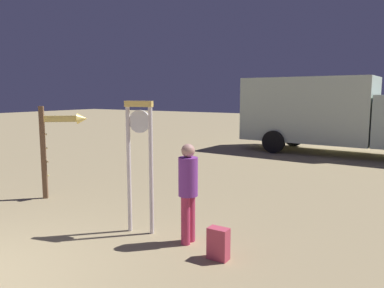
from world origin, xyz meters
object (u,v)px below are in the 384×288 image
arrow_sign (59,136)px  backpack (219,244)px  standing_clock (140,153)px  person_near_clock (188,188)px  box_truck_near (327,112)px

arrow_sign → backpack: size_ratio=4.51×
standing_clock → arrow_sign: 3.00m
arrow_sign → person_near_clock: (3.85, -0.65, -0.53)m
standing_clock → backpack: 2.00m
person_near_clock → backpack: bearing=-21.3°
person_near_clock → arrow_sign: bearing=170.4°
standing_clock → box_truck_near: bearing=86.3°
arrow_sign → box_truck_near: box_truck_near is taller
person_near_clock → standing_clock: bearing=-177.5°
arrow_sign → person_near_clock: bearing=-9.6°
arrow_sign → box_truck_near: 10.59m
standing_clock → person_near_clock: (0.93, 0.04, -0.48)m
person_near_clock → box_truck_near: 10.63m
backpack → arrow_sign: bearing=168.6°
backpack → box_truck_near: bearing=94.9°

